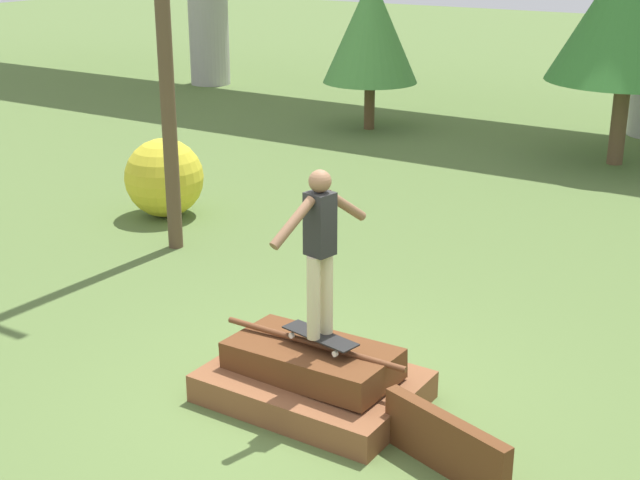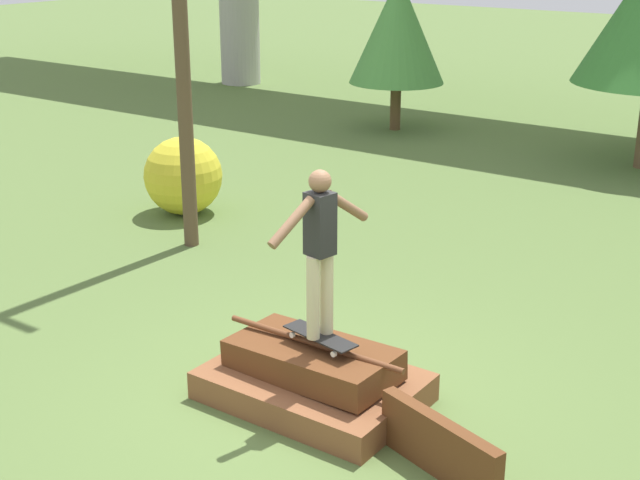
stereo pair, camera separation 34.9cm
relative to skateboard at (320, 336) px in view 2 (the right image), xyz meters
name	(u,v)px [view 2 (the right image)]	position (x,y,z in m)	size (l,w,h in m)	color
ground_plane	(313,399)	(-0.09, 0.02, -0.69)	(80.00, 80.00, 0.00)	#567038
scrap_pile	(313,377)	(-0.10, 0.02, -0.46)	(1.96, 1.36, 0.61)	brown
scrap_plank_loose	(439,447)	(1.45, -0.37, -0.44)	(1.26, 0.51, 0.51)	#5B3319
skateboard	(320,336)	(0.00, 0.00, 0.00)	(0.80, 0.36, 0.09)	black
skater	(320,243)	(0.00, 0.00, 0.91)	(0.30, 1.17, 1.56)	#C6B78E
tree_mid_back	(398,29)	(-5.52, 10.61, 1.46)	(2.04, 2.04, 3.29)	brown
bush_yellow_flowering	(183,176)	(-5.08, 3.54, -0.09)	(1.20, 1.20, 1.20)	gold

